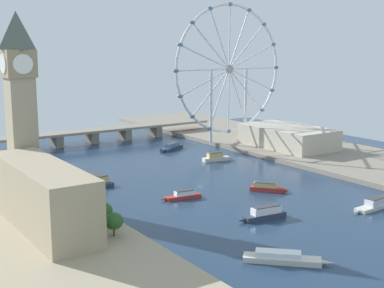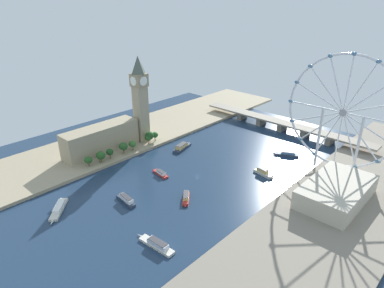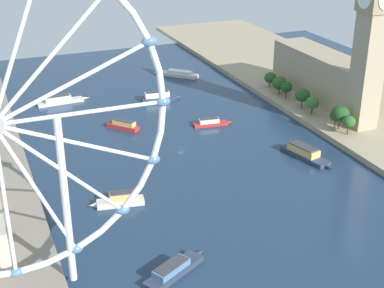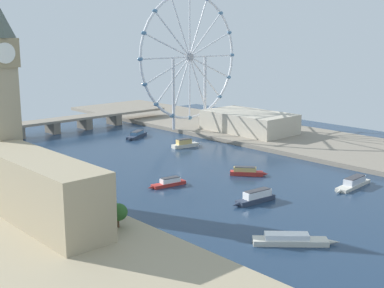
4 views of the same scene
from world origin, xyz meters
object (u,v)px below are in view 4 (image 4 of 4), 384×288
at_px(tour_boat_1, 73,170).
at_px(tour_boat_5, 247,172).
at_px(tour_boat_2, 136,135).
at_px(tour_boat_7, 169,183).
at_px(ferris_wheel, 190,58).
at_px(riverside_hall, 249,122).
at_px(clock_tower, 2,94).
at_px(parliament_block, 39,190).
at_px(tour_boat_6, 185,144).
at_px(river_bridge, 52,123).
at_px(tour_boat_3, 291,240).
at_px(tour_boat_4, 353,183).
at_px(tour_boat_0, 256,197).

relative_size(tour_boat_1, tour_boat_5, 1.69).
relative_size(tour_boat_2, tour_boat_7, 1.20).
relative_size(ferris_wheel, riverside_hall, 1.53).
distance_m(clock_tower, tour_boat_1, 70.17).
bearing_deg(ferris_wheel, tour_boat_5, -118.99).
relative_size(clock_tower, parliament_block, 1.15).
distance_m(clock_tower, tour_boat_6, 154.45).
bearing_deg(parliament_block, tour_boat_7, 7.66).
xyz_separation_m(tour_boat_1, tour_boat_7, (26.17, -55.79, -0.63)).
height_order(parliament_block, river_bridge, parliament_block).
height_order(tour_boat_3, tour_boat_5, tour_boat_5).
height_order(parliament_block, tour_boat_7, parliament_block).
distance_m(river_bridge, tour_boat_1, 134.98).
height_order(river_bridge, tour_boat_2, river_bridge).
height_order(ferris_wheel, tour_boat_1, ferris_wheel).
xyz_separation_m(ferris_wheel, tour_boat_5, (-70.20, -126.67, -58.21)).
relative_size(tour_boat_3, tour_boat_6, 1.18).
bearing_deg(river_bridge, clock_tower, -125.02).
xyz_separation_m(ferris_wheel, tour_boat_6, (-46.32, -46.20, -57.94)).
bearing_deg(tour_boat_4, tour_boat_7, -47.69).
distance_m(tour_boat_2, tour_boat_3, 227.64).
bearing_deg(clock_tower, tour_boat_2, 30.01).
xyz_separation_m(ferris_wheel, tour_boat_0, (-104.00, -162.51, -57.77)).
relative_size(tour_boat_0, tour_boat_7, 1.12).
height_order(tour_boat_3, tour_boat_4, tour_boat_4).
bearing_deg(clock_tower, tour_boat_4, -36.53).
xyz_separation_m(tour_boat_6, tour_boat_7, (-71.13, -66.12, -0.61)).
relative_size(tour_boat_0, tour_boat_2, 0.94).
distance_m(tour_boat_1, tour_boat_6, 97.85).
relative_size(ferris_wheel, tour_boat_2, 3.97).
xyz_separation_m(riverside_hall, tour_boat_0, (-125.37, -115.59, -8.14)).
height_order(river_bridge, tour_boat_5, river_bridge).
bearing_deg(river_bridge, tour_boat_7, -98.45).
bearing_deg(tour_boat_4, tour_boat_5, -69.49).
height_order(riverside_hall, tour_boat_2, riverside_hall).
relative_size(parliament_block, tour_boat_2, 2.97).
relative_size(parliament_block, tour_boat_0, 3.17).
bearing_deg(tour_boat_0, tour_boat_6, -110.02).
distance_m(tour_boat_2, tour_boat_5, 134.46).
distance_m(riverside_hall, tour_boat_1, 165.47).
height_order(riverside_hall, tour_boat_6, riverside_hall).
height_order(clock_tower, tour_boat_6, clock_tower).
bearing_deg(clock_tower, riverside_hall, 7.27).
height_order(river_bridge, tour_boat_3, river_bridge).
relative_size(tour_boat_5, tour_boat_7, 0.83).
relative_size(riverside_hall, tour_boat_4, 2.15).
xyz_separation_m(parliament_block, tour_boat_7, (79.92, 10.75, -15.08)).
bearing_deg(riverside_hall, tour_boat_7, -154.77).
bearing_deg(tour_boat_4, river_bridge, -83.75).
relative_size(ferris_wheel, tour_boat_0, 4.24).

